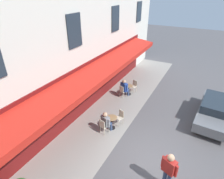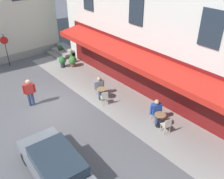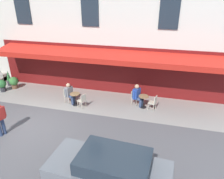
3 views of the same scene
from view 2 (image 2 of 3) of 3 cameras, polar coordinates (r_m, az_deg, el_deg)
ground_plane at (r=15.37m, az=-13.18°, el=-3.52°), size 70.00×70.00×0.00m
sidewalk_cafe_terrace at (r=14.78m, az=4.65°, el=-4.22°), size 20.50×3.20×0.01m
back_alley_steps at (r=22.36m, az=-11.09°, el=8.67°), size 2.40×1.75×0.60m
cafe_table_near_entrance at (r=13.33m, az=10.98°, el=-6.58°), size 0.60×0.60×0.75m
cafe_chair_cream_corner_right at (r=12.90m, az=12.53°, el=-7.92°), size 0.50×0.50×0.91m
cafe_chair_cream_by_window at (r=13.74m, az=9.80°, el=-4.89°), size 0.52×0.52×0.91m
cafe_table_mid_terrace at (r=15.28m, az=-2.37°, el=-0.66°), size 0.60×0.60×0.75m
cafe_chair_cream_kerbside at (r=14.73m, az=-1.74°, el=-1.71°), size 0.53×0.53×0.91m
cafe_chair_cream_under_awning at (r=15.76m, az=-3.14°, el=0.63°), size 0.51×0.51×0.91m
seated_patron_in_blue at (r=13.48m, az=10.27°, el=-4.80°), size 0.68×0.67×1.37m
seated_companion_in_grey at (r=15.51m, az=-2.90°, el=0.75°), size 0.63×0.64×1.32m
walking_pedestrian_in_red at (r=15.20m, az=-18.54°, el=-0.26°), size 0.45×0.68×1.75m
no_parking_sign at (r=20.68m, az=-23.46°, el=9.46°), size 0.25×0.55×2.60m
potted_plant_entrance_left at (r=19.72m, az=-9.10°, el=6.54°), size 0.62×0.62×0.86m
potted_plant_under_sign at (r=22.35m, az=-11.80°, el=9.00°), size 0.41×0.41×0.79m
potted_plant_entrance_right at (r=20.42m, az=-9.27°, el=7.64°), size 0.32×0.32×1.15m
potted_plant_mid_terrace at (r=19.77m, az=-11.38°, el=6.41°), size 0.57×0.57×0.85m
parked_car_grey at (r=10.68m, az=-12.70°, el=-16.73°), size 4.41×2.08×1.33m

